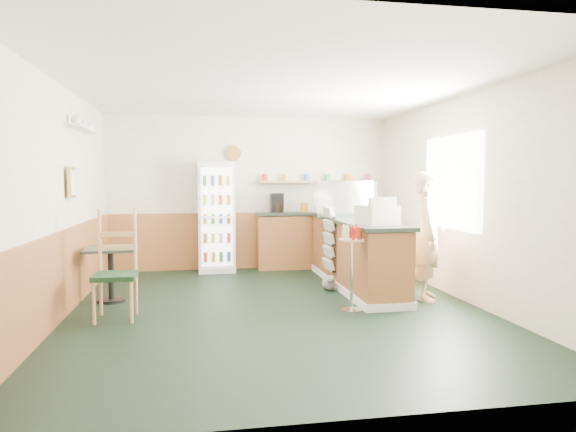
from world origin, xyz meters
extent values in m
plane|color=black|center=(0.00, 0.00, 0.00)|extent=(6.00, 6.00, 0.00)
cube|color=silver|center=(0.00, 3.01, 1.35)|extent=(5.00, 0.02, 2.70)
cube|color=silver|center=(-2.51, 0.00, 1.35)|extent=(0.02, 6.00, 2.70)
cube|color=silver|center=(2.51, 0.00, 1.35)|extent=(0.02, 6.00, 2.70)
cube|color=white|center=(0.00, 0.00, 2.71)|extent=(5.00, 6.00, 0.02)
cube|color=#A76535|center=(0.00, 2.97, 0.50)|extent=(4.98, 0.05, 1.00)
cube|color=#A76535|center=(-2.47, 0.00, 0.50)|extent=(0.05, 5.98, 1.00)
cube|color=white|center=(2.46, 0.30, 1.55)|extent=(0.06, 1.45, 1.25)
cube|color=tan|center=(-2.45, 0.50, 1.55)|extent=(0.03, 0.32, 0.38)
cube|color=white|center=(-2.40, 1.00, 2.25)|extent=(0.18, 1.20, 0.03)
cylinder|color=#976225|center=(-0.30, 2.94, 2.05)|extent=(0.26, 0.04, 0.26)
cube|color=#A76535|center=(1.35, 1.07, 0.47)|extent=(0.60, 2.95, 0.95)
cube|color=white|center=(1.35, 1.07, 0.05)|extent=(0.64, 2.97, 0.10)
cube|color=#2C3D33|center=(1.35, 1.08, 0.98)|extent=(0.68, 3.01, 0.05)
cube|color=#A76535|center=(1.20, 2.80, 0.47)|extent=(2.20, 0.38, 0.95)
cube|color=#2C3D33|center=(1.20, 2.80, 0.98)|extent=(2.24, 0.42, 0.05)
cube|color=tan|center=(1.20, 2.88, 1.55)|extent=(2.10, 0.22, 0.04)
cube|color=black|center=(0.45, 2.80, 1.18)|extent=(0.22, 0.18, 0.34)
cylinder|color=#B2664C|center=(0.25, 2.88, 1.63)|extent=(0.10, 0.10, 0.12)
cylinder|color=#B2664C|center=(0.63, 2.88, 1.63)|extent=(0.10, 0.10, 0.12)
cylinder|color=#B2664C|center=(1.01, 2.88, 1.63)|extent=(0.10, 0.10, 0.12)
cylinder|color=#B2664C|center=(1.39, 2.88, 1.63)|extent=(0.10, 0.10, 0.12)
cylinder|color=#B2664C|center=(1.77, 2.88, 1.63)|extent=(0.10, 0.10, 0.12)
cylinder|color=#B2664C|center=(2.15, 2.88, 1.63)|extent=(0.10, 0.10, 0.12)
cube|color=white|center=(-0.61, 2.78, 0.95)|extent=(0.63, 0.44, 1.90)
cube|color=white|center=(-0.61, 2.55, 0.96)|extent=(0.52, 0.02, 1.67)
cube|color=silver|center=(-0.61, 2.48, 0.96)|extent=(0.56, 0.02, 1.73)
cube|color=silver|center=(1.35, 1.69, 1.04)|extent=(0.96, 0.50, 0.07)
cube|color=silver|center=(1.35, 1.69, 1.32)|extent=(0.94, 0.48, 0.48)
cube|color=beige|center=(1.35, 0.14, 1.13)|extent=(0.51, 0.52, 0.24)
imported|color=tan|center=(2.05, 0.12, 0.85)|extent=(0.60, 0.68, 1.69)
cylinder|color=silver|center=(0.89, -0.26, 0.01)|extent=(0.25, 0.25, 0.02)
cylinder|color=silver|center=(0.89, -0.26, 0.44)|extent=(0.04, 0.04, 0.85)
cylinder|color=tan|center=(0.89, -0.26, 0.86)|extent=(0.33, 0.33, 0.02)
cylinder|color=red|center=(0.99, -0.28, 0.95)|extent=(0.05, 0.05, 0.15)
cylinder|color=red|center=(0.97, -0.20, 0.95)|extent=(0.05, 0.05, 0.15)
cylinder|color=red|center=(0.91, -0.17, 0.95)|extent=(0.05, 0.05, 0.15)
cylinder|color=red|center=(0.83, -0.19, 0.95)|extent=(0.05, 0.05, 0.15)
cylinder|color=red|center=(0.79, -0.25, 0.95)|extent=(0.05, 0.05, 0.15)
cylinder|color=red|center=(0.81, -0.33, 0.95)|extent=(0.05, 0.05, 0.15)
cylinder|color=red|center=(0.88, -0.36, 0.95)|extent=(0.05, 0.05, 0.15)
cylinder|color=red|center=(0.95, -0.34, 0.95)|extent=(0.05, 0.05, 0.15)
cube|color=black|center=(1.01, 1.23, 0.25)|extent=(0.05, 0.48, 0.03)
cube|color=beige|center=(0.99, 1.23, 0.32)|extent=(0.10, 0.44, 0.16)
cube|color=black|center=(1.01, 1.23, 0.45)|extent=(0.05, 0.48, 0.03)
cube|color=beige|center=(0.99, 1.23, 0.52)|extent=(0.10, 0.44, 0.16)
cube|color=black|center=(1.01, 1.23, 0.64)|extent=(0.05, 0.48, 0.03)
cube|color=beige|center=(0.99, 1.23, 0.71)|extent=(0.10, 0.44, 0.16)
cube|color=black|center=(1.01, 1.23, 0.84)|extent=(0.05, 0.48, 0.03)
cube|color=beige|center=(0.99, 1.23, 0.91)|extent=(0.10, 0.44, 0.16)
cube|color=black|center=(1.01, 1.23, 1.04)|extent=(0.05, 0.48, 0.03)
cube|color=beige|center=(0.99, 1.23, 1.11)|extent=(0.10, 0.44, 0.16)
cylinder|color=black|center=(-2.05, 0.73, 0.02)|extent=(0.37, 0.37, 0.04)
cylinder|color=black|center=(-2.05, 0.73, 0.35)|extent=(0.07, 0.07, 0.64)
cube|color=#2C3D33|center=(-2.05, 0.73, 0.69)|extent=(0.68, 0.68, 0.04)
cube|color=black|center=(-1.86, -0.17, 0.50)|extent=(0.47, 0.47, 0.06)
cylinder|color=tan|center=(-2.06, -0.37, 0.24)|extent=(0.04, 0.04, 0.49)
cylinder|color=tan|center=(-1.66, -0.37, 0.24)|extent=(0.04, 0.04, 0.49)
cylinder|color=tan|center=(-2.06, 0.03, 0.24)|extent=(0.04, 0.04, 0.49)
cylinder|color=tan|center=(-1.66, 0.03, 0.24)|extent=(0.04, 0.04, 0.49)
cube|color=tan|center=(-1.86, 0.04, 0.87)|extent=(0.42, 0.05, 0.75)
sphere|color=gray|center=(0.91, 0.91, 0.10)|extent=(0.20, 0.20, 0.20)
sphere|color=gray|center=(0.91, 0.82, 0.18)|extent=(0.12, 0.12, 0.12)
camera|label=1|loc=(-0.92, -6.16, 1.58)|focal=32.00mm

